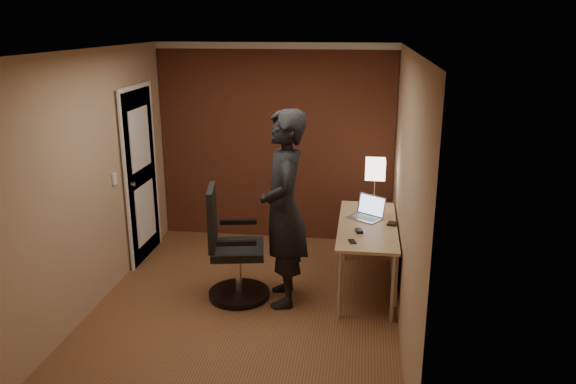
# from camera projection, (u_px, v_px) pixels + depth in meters

# --- Properties ---
(room) EXTENTS (4.00, 4.00, 4.00)m
(room) POSITION_uv_depth(u_px,v_px,m) (248.00, 141.00, 6.72)
(room) COLOR brown
(room) RESTS_ON ground
(desk) EXTENTS (0.60, 1.50, 0.73)m
(desk) POSITION_uv_depth(u_px,v_px,m) (374.00, 236.00, 5.84)
(desk) COLOR tan
(desk) RESTS_ON ground
(desk_lamp) EXTENTS (0.22, 0.22, 0.54)m
(desk_lamp) POSITION_uv_depth(u_px,v_px,m) (375.00, 170.00, 6.29)
(desk_lamp) COLOR silver
(desk_lamp) RESTS_ON desk
(laptop) EXTENTS (0.42, 0.40, 0.23)m
(laptop) POSITION_uv_depth(u_px,v_px,m) (368.00, 212.00, 5.98)
(laptop) COLOR silver
(laptop) RESTS_ON desk
(mouse) EXTENTS (0.09, 0.11, 0.03)m
(mouse) POSITION_uv_depth(u_px,v_px,m) (359.00, 231.00, 5.57)
(mouse) COLOR black
(mouse) RESTS_ON desk
(phone) EXTENTS (0.09, 0.13, 0.01)m
(phone) POSITION_uv_depth(u_px,v_px,m) (352.00, 241.00, 5.33)
(phone) COLOR black
(phone) RESTS_ON desk
(wallet) EXTENTS (0.11, 0.13, 0.02)m
(wallet) POSITION_uv_depth(u_px,v_px,m) (392.00, 224.00, 5.79)
(wallet) COLOR black
(wallet) RESTS_ON desk
(office_chair) EXTENTS (0.63, 0.70, 1.16)m
(office_chair) POSITION_uv_depth(u_px,v_px,m) (231.00, 251.00, 5.67)
(office_chair) COLOR black
(office_chair) RESTS_ON ground
(person) EXTENTS (0.59, 0.79, 1.96)m
(person) POSITION_uv_depth(u_px,v_px,m) (284.00, 209.00, 5.48)
(person) COLOR black
(person) RESTS_ON ground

